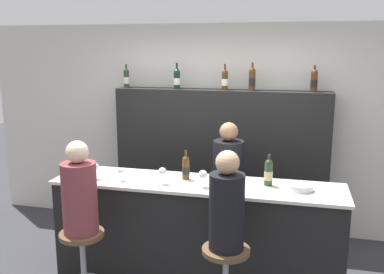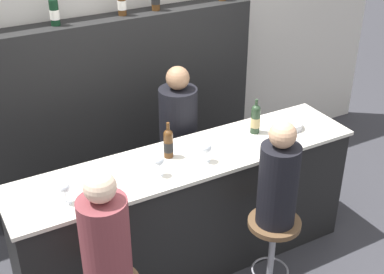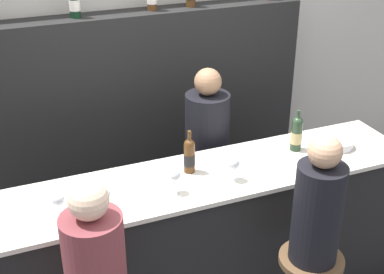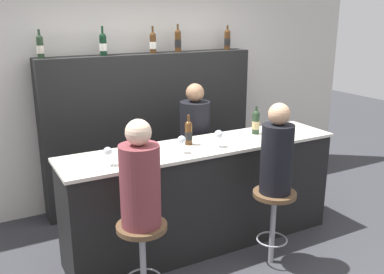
% 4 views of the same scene
% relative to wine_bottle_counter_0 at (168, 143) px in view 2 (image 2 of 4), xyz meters
% --- Properties ---
extents(wall_back, '(6.40, 0.05, 2.60)m').
position_rel_wine_bottle_counter_0_xyz_m(wall_back, '(0.12, 1.41, 0.13)').
color(wall_back, beige).
rests_on(wall_back, ground_plane).
extents(bar_counter, '(2.77, 0.62, 1.05)m').
position_rel_wine_bottle_counter_0_xyz_m(bar_counter, '(0.12, -0.08, -0.64)').
color(bar_counter, black).
rests_on(bar_counter, ground_plane).
extents(back_bar_cabinet, '(2.59, 0.28, 1.81)m').
position_rel_wine_bottle_counter_0_xyz_m(back_bar_cabinet, '(0.12, 1.19, -0.26)').
color(back_bar_cabinet, black).
rests_on(back_bar_cabinet, ground_plane).
extents(wine_bottle_counter_0, '(0.07, 0.07, 0.29)m').
position_rel_wine_bottle_counter_0_xyz_m(wine_bottle_counter_0, '(0.00, 0.00, 0.00)').
color(wine_bottle_counter_0, '#4C2D14').
rests_on(wine_bottle_counter_0, bar_counter).
extents(wine_bottle_counter_1, '(0.08, 0.08, 0.30)m').
position_rel_wine_bottle_counter_0_xyz_m(wine_bottle_counter_1, '(0.79, 0.00, 0.01)').
color(wine_bottle_counter_1, '#233823').
rests_on(wine_bottle_counter_1, bar_counter).
extents(wine_bottle_backbar_1, '(0.08, 0.08, 0.31)m').
position_rel_wine_bottle_counter_0_xyz_m(wine_bottle_backbar_1, '(-0.42, 1.19, 0.77)').
color(wine_bottle_backbar_1, black).
rests_on(wine_bottle_backbar_1, back_bar_cabinet).
extents(wine_bottle_backbar_2, '(0.08, 0.08, 0.31)m').
position_rel_wine_bottle_counter_0_xyz_m(wine_bottle_backbar_2, '(0.17, 1.19, 0.76)').
color(wine_bottle_backbar_2, '#4C2D14').
rests_on(wine_bottle_backbar_2, back_bar_cabinet).
extents(wine_glass_0, '(0.07, 0.07, 0.16)m').
position_rel_wine_bottle_counter_0_xyz_m(wine_glass_0, '(-0.86, -0.20, -0.00)').
color(wine_glass_0, silver).
rests_on(wine_glass_0, bar_counter).
extents(wine_glass_1, '(0.06, 0.06, 0.13)m').
position_rel_wine_bottle_counter_0_xyz_m(wine_glass_1, '(-0.59, -0.20, -0.03)').
color(wine_glass_1, silver).
rests_on(wine_glass_1, bar_counter).
extents(wine_glass_2, '(0.07, 0.07, 0.16)m').
position_rel_wine_bottle_counter_0_xyz_m(wine_glass_2, '(-0.18, -0.20, -0.00)').
color(wine_glass_2, silver).
rests_on(wine_glass_2, bar_counter).
extents(wine_glass_3, '(0.08, 0.08, 0.16)m').
position_rel_wine_bottle_counter_0_xyz_m(wine_glass_3, '(0.21, -0.20, -0.00)').
color(wine_glass_3, silver).
rests_on(wine_glass_3, bar_counter).
extents(metal_bowl, '(0.21, 0.21, 0.06)m').
position_rel_wine_bottle_counter_0_xyz_m(metal_bowl, '(1.09, -0.08, -0.09)').
color(metal_bowl, '#B7B7BC').
rests_on(metal_bowl, bar_counter).
extents(tasting_menu, '(0.21, 0.30, 0.00)m').
position_rel_wine_bottle_counter_0_xyz_m(tasting_menu, '(0.52, -0.21, -0.12)').
color(tasting_menu, white).
rests_on(tasting_menu, bar_counter).
extents(guest_seated_left, '(0.30, 0.30, 0.82)m').
position_rel_wine_bottle_counter_0_xyz_m(guest_seated_left, '(-0.77, -0.68, -0.10)').
color(guest_seated_left, brown).
rests_on(guest_seated_left, bar_stool_left).
extents(bar_stool_right, '(0.39, 0.39, 0.71)m').
position_rel_wine_bottle_counter_0_xyz_m(bar_stool_right, '(0.51, -0.68, -0.61)').
color(bar_stool_right, gray).
rests_on(bar_stool_right, ground_plane).
extents(guest_seated_right, '(0.28, 0.28, 0.81)m').
position_rel_wine_bottle_counter_0_xyz_m(guest_seated_right, '(0.51, -0.68, -0.10)').
color(guest_seated_right, black).
rests_on(guest_seated_right, bar_stool_right).
extents(bartender, '(0.33, 0.33, 1.54)m').
position_rel_wine_bottle_counter_0_xyz_m(bartender, '(0.34, 0.49, -0.46)').
color(bartender, black).
rests_on(bartender, ground_plane).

